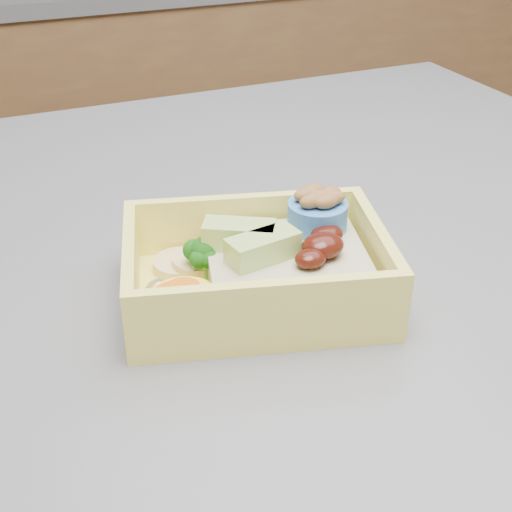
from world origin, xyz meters
name	(u,v)px	position (x,y,z in m)	size (l,w,h in m)	color
bento_box	(264,268)	(0.17, -0.12, 0.94)	(0.20, 0.16, 0.06)	#FEF069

